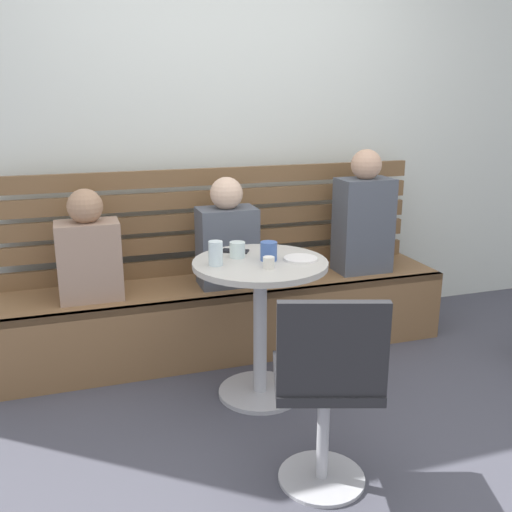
# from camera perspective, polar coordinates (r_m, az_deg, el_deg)

# --- Properties ---
(ground) EXTENTS (8.00, 8.00, 0.00)m
(ground) POSITION_cam_1_polar(r_m,az_deg,el_deg) (2.69, 4.58, -19.41)
(ground) COLOR #42424C
(back_wall) EXTENTS (5.20, 0.10, 2.90)m
(back_wall) POSITION_cam_1_polar(r_m,az_deg,el_deg) (3.76, -4.83, 14.28)
(back_wall) COLOR silver
(back_wall) RESTS_ON ground
(booth_bench) EXTENTS (2.70, 0.52, 0.44)m
(booth_bench) POSITION_cam_1_polar(r_m,az_deg,el_deg) (3.59, -2.73, -5.91)
(booth_bench) COLOR brown
(booth_bench) RESTS_ON ground
(booth_backrest) EXTENTS (2.65, 0.04, 0.66)m
(booth_backrest) POSITION_cam_1_polar(r_m,az_deg,el_deg) (3.65, -3.85, 3.59)
(booth_backrest) COLOR brown
(booth_backrest) RESTS_ON booth_bench
(cafe_table) EXTENTS (0.68, 0.68, 0.74)m
(cafe_table) POSITION_cam_1_polar(r_m,az_deg,el_deg) (2.95, 0.41, -4.63)
(cafe_table) COLOR #ADADB2
(cafe_table) RESTS_ON ground
(white_chair) EXTENTS (0.50, 0.50, 0.85)m
(white_chair) POSITION_cam_1_polar(r_m,az_deg,el_deg) (2.28, 7.03, -12.67)
(white_chair) COLOR #ADADB2
(white_chair) RESTS_ON ground
(person_adult) EXTENTS (0.34, 0.22, 0.78)m
(person_adult) POSITION_cam_1_polar(r_m,az_deg,el_deg) (3.71, 10.59, 3.76)
(person_adult) COLOR #4C515B
(person_adult) RESTS_ON booth_bench
(person_child_left) EXTENTS (0.34, 0.22, 0.65)m
(person_child_left) POSITION_cam_1_polar(r_m,az_deg,el_deg) (3.40, -2.88, 1.78)
(person_child_left) COLOR #4C515B
(person_child_left) RESTS_ON booth_bench
(person_child_middle) EXTENTS (0.34, 0.22, 0.62)m
(person_child_middle) POSITION_cam_1_polar(r_m,az_deg,el_deg) (3.29, -16.22, 0.44)
(person_child_middle) COLOR #9E7F6B
(person_child_middle) RESTS_ON booth_bench
(cup_glass_tall) EXTENTS (0.07, 0.07, 0.12)m
(cup_glass_tall) POSITION_cam_1_polar(r_m,az_deg,el_deg) (2.80, -4.01, 0.27)
(cup_glass_tall) COLOR silver
(cup_glass_tall) RESTS_ON cafe_table
(cup_mug_blue) EXTENTS (0.08, 0.08, 0.09)m
(cup_mug_blue) POSITION_cam_1_polar(r_m,az_deg,el_deg) (2.88, 1.26, 0.48)
(cup_mug_blue) COLOR #3D5B9E
(cup_mug_blue) RESTS_ON cafe_table
(cup_glass_short) EXTENTS (0.08, 0.08, 0.08)m
(cup_glass_short) POSITION_cam_1_polar(r_m,az_deg,el_deg) (2.93, -1.86, 0.63)
(cup_glass_short) COLOR silver
(cup_glass_short) RESTS_ON cafe_table
(cup_espresso_small) EXTENTS (0.06, 0.06, 0.05)m
(cup_espresso_small) POSITION_cam_1_polar(r_m,az_deg,el_deg) (2.76, 1.27, -0.64)
(cup_espresso_small) COLOR silver
(cup_espresso_small) RESTS_ON cafe_table
(plate_small) EXTENTS (0.17, 0.17, 0.01)m
(plate_small) POSITION_cam_1_polar(r_m,az_deg,el_deg) (2.90, 4.43, -0.27)
(plate_small) COLOR white
(plate_small) RESTS_ON cafe_table
(phone_on_table) EXTENTS (0.16, 0.13, 0.01)m
(phone_on_table) POSITION_cam_1_polar(r_m,az_deg,el_deg) (3.04, -2.08, 0.50)
(phone_on_table) COLOR black
(phone_on_table) RESTS_ON cafe_table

